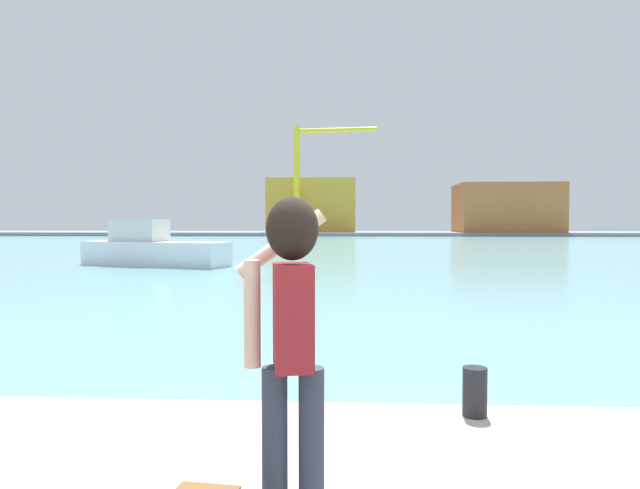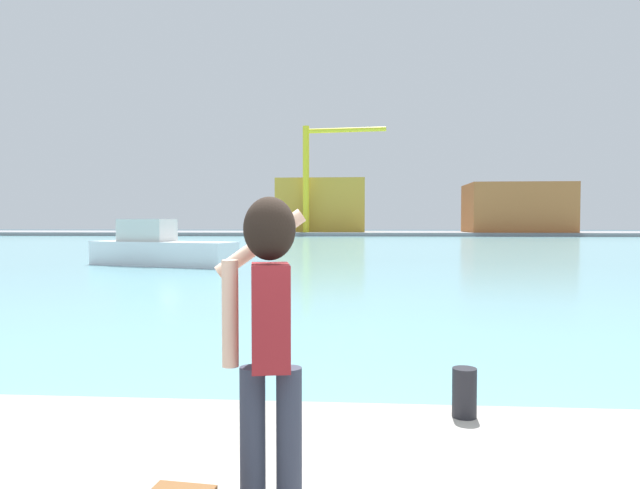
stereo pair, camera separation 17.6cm
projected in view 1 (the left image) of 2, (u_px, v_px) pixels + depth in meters
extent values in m
plane|color=#334751|center=(355.00, 245.00, 53.00)|extent=(220.00, 220.00, 0.00)
cube|color=#6BA8B2|center=(355.00, 244.00, 55.00)|extent=(140.00, 100.00, 0.02)
cube|color=gray|center=(354.00, 233.00, 94.89)|extent=(140.00, 20.00, 0.55)
cylinder|color=#2D3342|center=(275.00, 442.00, 3.12)|extent=(0.14, 0.14, 0.82)
cylinder|color=#2D3342|center=(311.00, 443.00, 3.11)|extent=(0.14, 0.14, 0.82)
cube|color=maroon|center=(293.00, 316.00, 3.09)|extent=(0.26, 0.37, 0.56)
sphere|color=#E0B293|center=(293.00, 230.00, 3.07)|extent=(0.22, 0.22, 0.22)
ellipsoid|color=black|center=(292.00, 229.00, 3.05)|extent=(0.28, 0.26, 0.34)
cylinder|color=#E0B293|center=(252.00, 314.00, 3.10)|extent=(0.09, 0.09, 0.58)
cylinder|color=#E0B293|center=(281.00, 244.00, 3.28)|extent=(0.53, 0.18, 0.40)
cube|color=black|center=(280.00, 214.00, 3.39)|extent=(0.02, 0.07, 0.14)
cylinder|color=black|center=(475.00, 392.00, 4.75)|extent=(0.20, 0.20, 0.40)
cube|color=white|center=(155.00, 254.00, 27.44)|extent=(7.58, 4.03, 1.15)
cube|color=silver|center=(139.00, 230.00, 27.73)|extent=(2.88, 2.13, 1.08)
cube|color=gold|center=(313.00, 206.00, 97.03)|extent=(14.32, 12.43, 8.66)
cube|color=#B26633|center=(506.00, 208.00, 90.69)|extent=(15.36, 11.10, 7.59)
cylinder|color=yellow|center=(297.00, 179.00, 89.30)|extent=(1.00, 1.00, 16.49)
cylinder|color=yellow|center=(336.00, 130.00, 87.99)|extent=(12.40, 2.04, 0.70)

